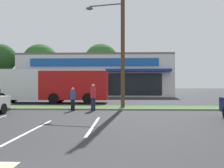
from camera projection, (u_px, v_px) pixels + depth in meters
name	position (u px, v px, depth m)	size (l,w,h in m)	color
grass_median	(90.00, 107.00, 17.33)	(56.00, 2.20, 0.12)	#386B28
curb_lip	(88.00, 109.00, 16.11)	(56.00, 0.24, 0.12)	gray
parking_stripe_1	(32.00, 130.00, 8.89)	(0.12, 4.80, 0.01)	silver
parking_stripe_2	(94.00, 125.00, 10.04)	(0.12, 4.80, 0.01)	silver
storefront_building	(98.00, 76.00, 40.03)	(23.23, 14.61, 6.46)	silver
tree_far_left	(2.00, 58.00, 48.34)	(5.86, 5.86, 10.28)	#473323
tree_left	(41.00, 61.00, 50.96)	(7.64, 7.64, 10.76)	#473323
tree_mid_left	(66.00, 66.00, 49.52)	(5.61, 5.61, 8.63)	#473323
tree_mid	(101.00, 61.00, 49.21)	(7.18, 7.18, 10.53)	#473323
utility_pole	(121.00, 31.00, 17.12)	(3.15, 2.37, 10.78)	#4C3826
city_bus	(48.00, 85.00, 22.62)	(11.60, 2.66, 3.25)	#B71414
pedestrian_near_bench	(93.00, 97.00, 15.70)	(0.36, 0.36, 1.81)	#1E2338
pedestrian_by_pole	(73.00, 99.00, 15.67)	(0.32, 0.32, 1.57)	black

